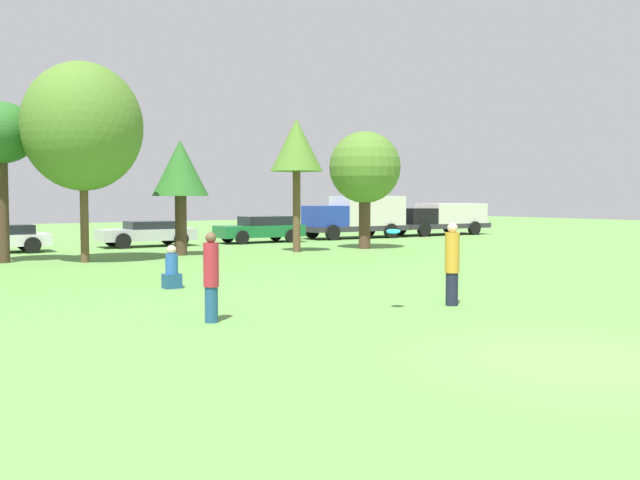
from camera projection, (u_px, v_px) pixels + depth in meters
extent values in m
plane|color=#5B8E42|center=(575.00, 359.00, 10.29)|extent=(120.00, 120.00, 0.00)
cylinder|color=navy|center=(211.00, 305.00, 13.29)|extent=(0.24, 0.24, 0.67)
cylinder|color=#A52633|center=(211.00, 265.00, 13.24)|extent=(0.29, 0.29, 0.82)
sphere|color=brown|center=(211.00, 238.00, 13.21)|extent=(0.20, 0.20, 0.20)
cylinder|color=#191E33|center=(452.00, 289.00, 15.38)|extent=(0.26, 0.26, 0.71)
cylinder|color=#BF8C26|center=(452.00, 253.00, 15.33)|extent=(0.31, 0.31, 0.87)
sphere|color=beige|center=(453.00, 228.00, 15.30)|extent=(0.22, 0.22, 0.22)
cylinder|color=#19B2D8|center=(393.00, 231.00, 14.42)|extent=(0.29, 0.28, 0.11)
cube|color=navy|center=(172.00, 281.00, 18.30)|extent=(0.42, 0.35, 0.37)
cylinder|color=#2659A5|center=(172.00, 264.00, 18.27)|extent=(0.32, 0.32, 0.51)
sphere|color=beige|center=(171.00, 250.00, 18.25)|extent=(0.23, 0.23, 0.23)
cylinder|color=#473323|center=(2.00, 208.00, 25.37)|extent=(0.45, 0.45, 3.91)
ellipsoid|color=#286023|center=(0.00, 132.00, 25.22)|extent=(2.52, 2.52, 2.18)
cylinder|color=brown|center=(84.00, 211.00, 25.54)|extent=(0.29, 0.29, 3.67)
ellipsoid|color=#4C7528|center=(83.00, 127.00, 25.36)|extent=(4.20, 4.20, 4.55)
cylinder|color=#473323|center=(181.00, 226.00, 28.74)|extent=(0.46, 0.46, 2.38)
cone|color=#286023|center=(180.00, 168.00, 28.60)|extent=(2.25, 2.25, 2.25)
cylinder|color=brown|center=(297.00, 212.00, 30.44)|extent=(0.33, 0.33, 3.43)
cone|color=#4C7528|center=(296.00, 145.00, 30.28)|extent=(2.22, 2.22, 2.22)
cylinder|color=#473323|center=(365.00, 218.00, 32.46)|extent=(0.53, 0.53, 2.79)
sphere|color=#4C7528|center=(365.00, 167.00, 32.33)|extent=(3.23, 3.23, 3.23)
cube|color=black|center=(3.00, 230.00, 30.04)|extent=(2.42, 1.73, 0.40)
cylinder|color=black|center=(33.00, 245.00, 29.83)|extent=(0.69, 0.24, 0.68)
cylinder|color=black|center=(25.00, 243.00, 31.39)|extent=(0.69, 0.24, 0.68)
cube|color=#B2B2B7|center=(146.00, 235.00, 33.87)|extent=(4.53, 1.99, 0.53)
cube|color=black|center=(153.00, 225.00, 34.02)|extent=(2.52, 1.68, 0.36)
cylinder|color=black|center=(123.00, 241.00, 32.40)|extent=(0.72, 0.22, 0.71)
cylinder|color=black|center=(112.00, 239.00, 33.91)|extent=(0.72, 0.22, 0.71)
cylinder|color=black|center=(181.00, 239.00, 33.86)|extent=(0.72, 0.22, 0.71)
cylinder|color=black|center=(168.00, 237.00, 35.37)|extent=(0.72, 0.22, 0.71)
cube|color=#196633|center=(259.00, 231.00, 36.91)|extent=(4.59, 1.92, 0.60)
cube|color=black|center=(265.00, 221.00, 37.06)|extent=(2.55, 1.62, 0.46)
cylinder|color=black|center=(242.00, 237.00, 35.47)|extent=(0.69, 0.23, 0.69)
cylinder|color=black|center=(228.00, 236.00, 36.91)|extent=(0.69, 0.23, 0.69)
cylinder|color=black|center=(291.00, 236.00, 36.95)|extent=(0.69, 0.23, 0.69)
cylinder|color=black|center=(276.00, 234.00, 38.39)|extent=(0.69, 0.23, 0.69)
cube|color=#2D2D33|center=(355.00, 228.00, 40.93)|extent=(6.42, 2.46, 0.30)
cube|color=#1E389E|center=(326.00, 216.00, 39.85)|extent=(2.12, 2.14, 1.14)
cube|color=beige|center=(368.00, 211.00, 41.34)|extent=(4.02, 2.34, 1.69)
cylinder|color=black|center=(333.00, 233.00, 38.86)|extent=(0.85, 0.29, 0.84)
cylinder|color=black|center=(312.00, 231.00, 40.68)|extent=(0.85, 0.29, 0.84)
cylinder|color=black|center=(391.00, 231.00, 40.95)|extent=(0.85, 0.29, 0.84)
cylinder|color=black|center=(369.00, 229.00, 42.78)|extent=(0.85, 0.29, 0.84)
cube|color=#2D2D33|center=(440.00, 226.00, 44.58)|extent=(6.58, 2.60, 0.30)
cube|color=black|center=(415.00, 216.00, 43.48)|extent=(2.17, 2.27, 0.95)
cube|color=beige|center=(451.00, 213.00, 45.01)|extent=(4.12, 2.48, 1.23)
cylinder|color=black|center=(424.00, 230.00, 42.42)|extent=(0.86, 0.33, 0.84)
cylinder|color=black|center=(400.00, 228.00, 44.35)|extent=(0.86, 0.33, 0.84)
cylinder|color=black|center=(474.00, 228.00, 44.56)|extent=(0.86, 0.33, 0.84)
cylinder|color=black|center=(449.00, 227.00, 46.49)|extent=(0.86, 0.33, 0.84)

